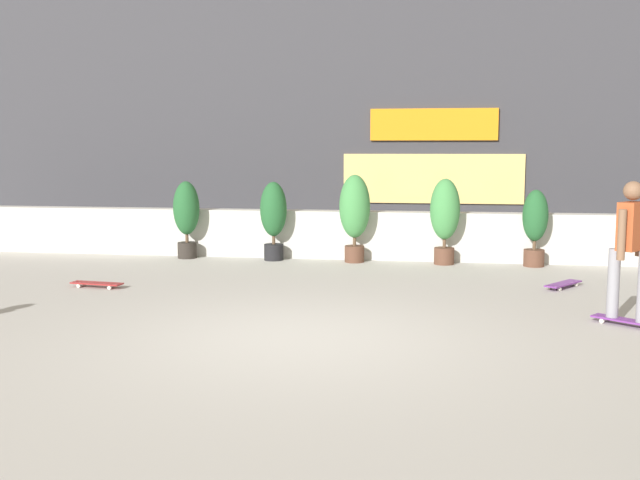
{
  "coord_description": "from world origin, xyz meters",
  "views": [
    {
      "loc": [
        1.49,
        -7.82,
        2.06
      ],
      "look_at": [
        0.0,
        1.5,
        0.9
      ],
      "focal_mm": 41.61,
      "sensor_mm": 36.0,
      "label": 1
    }
  ],
  "objects_px": {
    "potted_plant_0": "(186,214)",
    "skateboard_near_camera": "(563,284)",
    "potted_plant_4": "(535,223)",
    "skater_mid_plaza": "(630,246)",
    "potted_plant_3": "(445,214)",
    "potted_plant_2": "(355,211)",
    "potted_plant_1": "(273,215)",
    "skateboard_aside": "(97,284)"
  },
  "relations": [
    {
      "from": "potted_plant_0",
      "to": "potted_plant_3",
      "type": "bearing_deg",
      "value": 0.0
    },
    {
      "from": "potted_plant_4",
      "to": "skateboard_aside",
      "type": "height_order",
      "value": "potted_plant_4"
    },
    {
      "from": "potted_plant_1",
      "to": "skateboard_near_camera",
      "type": "relative_size",
      "value": 1.91
    },
    {
      "from": "potted_plant_2",
      "to": "skater_mid_plaza",
      "type": "distance_m",
      "value": 5.76
    },
    {
      "from": "potted_plant_1",
      "to": "skateboard_near_camera",
      "type": "height_order",
      "value": "potted_plant_1"
    },
    {
      "from": "potted_plant_4",
      "to": "skater_mid_plaza",
      "type": "height_order",
      "value": "skater_mid_plaza"
    },
    {
      "from": "potted_plant_1",
      "to": "potted_plant_2",
      "type": "xyz_separation_m",
      "value": [
        1.51,
        -0.0,
        0.09
      ]
    },
    {
      "from": "skateboard_aside",
      "to": "potted_plant_2",
      "type": "bearing_deg",
      "value": 41.53
    },
    {
      "from": "potted_plant_1",
      "to": "potted_plant_4",
      "type": "distance_m",
      "value": 4.7
    },
    {
      "from": "potted_plant_1",
      "to": "potted_plant_4",
      "type": "bearing_deg",
      "value": -0.0
    },
    {
      "from": "potted_plant_1",
      "to": "skateboard_near_camera",
      "type": "distance_m",
      "value": 5.35
    },
    {
      "from": "potted_plant_1",
      "to": "potted_plant_3",
      "type": "xyz_separation_m",
      "value": [
        3.14,
        0.0,
        0.05
      ]
    },
    {
      "from": "skateboard_near_camera",
      "to": "potted_plant_0",
      "type": "bearing_deg",
      "value": 162.64
    },
    {
      "from": "potted_plant_0",
      "to": "potted_plant_3",
      "type": "distance_m",
      "value": 4.82
    },
    {
      "from": "potted_plant_3",
      "to": "skateboard_aside",
      "type": "bearing_deg",
      "value": -148.77
    },
    {
      "from": "potted_plant_0",
      "to": "skater_mid_plaza",
      "type": "bearing_deg",
      "value": -32.62
    },
    {
      "from": "potted_plant_0",
      "to": "potted_plant_4",
      "type": "distance_m",
      "value": 6.38
    },
    {
      "from": "potted_plant_1",
      "to": "potted_plant_4",
      "type": "height_order",
      "value": "potted_plant_1"
    },
    {
      "from": "potted_plant_4",
      "to": "potted_plant_3",
      "type": "bearing_deg",
      "value": 180.0
    },
    {
      "from": "potted_plant_1",
      "to": "skateboard_aside",
      "type": "height_order",
      "value": "potted_plant_1"
    },
    {
      "from": "potted_plant_4",
      "to": "skateboard_near_camera",
      "type": "distance_m",
      "value": 2.18
    },
    {
      "from": "potted_plant_1",
      "to": "skateboard_near_camera",
      "type": "xyz_separation_m",
      "value": [
        4.88,
        -2.05,
        -0.78
      ]
    },
    {
      "from": "skater_mid_plaza",
      "to": "potted_plant_0",
      "type": "bearing_deg",
      "value": 147.38
    },
    {
      "from": "potted_plant_1",
      "to": "skateboard_aside",
      "type": "bearing_deg",
      "value": -122.79
    },
    {
      "from": "potted_plant_1",
      "to": "skateboard_aside",
      "type": "relative_size",
      "value": 1.79
    },
    {
      "from": "skateboard_near_camera",
      "to": "skateboard_aside",
      "type": "distance_m",
      "value": 6.97
    },
    {
      "from": "potted_plant_2",
      "to": "potted_plant_4",
      "type": "distance_m",
      "value": 3.19
    },
    {
      "from": "skateboard_near_camera",
      "to": "skateboard_aside",
      "type": "height_order",
      "value": "same"
    },
    {
      "from": "potted_plant_2",
      "to": "potted_plant_3",
      "type": "distance_m",
      "value": 1.62
    },
    {
      "from": "potted_plant_0",
      "to": "potted_plant_2",
      "type": "bearing_deg",
      "value": 0.0
    },
    {
      "from": "potted_plant_4",
      "to": "skateboard_aside",
      "type": "distance_m",
      "value": 7.43
    },
    {
      "from": "potted_plant_3",
      "to": "potted_plant_1",
      "type": "bearing_deg",
      "value": 180.0
    },
    {
      "from": "skater_mid_plaza",
      "to": "skateboard_near_camera",
      "type": "relative_size",
      "value": 2.22
    },
    {
      "from": "potted_plant_0",
      "to": "skateboard_aside",
      "type": "relative_size",
      "value": 1.78
    },
    {
      "from": "skater_mid_plaza",
      "to": "potted_plant_4",
      "type": "bearing_deg",
      "value": 96.68
    },
    {
      "from": "potted_plant_3",
      "to": "potted_plant_2",
      "type": "bearing_deg",
      "value": -180.0
    },
    {
      "from": "skater_mid_plaza",
      "to": "skateboard_aside",
      "type": "height_order",
      "value": "skater_mid_plaza"
    },
    {
      "from": "potted_plant_0",
      "to": "skateboard_near_camera",
      "type": "distance_m",
      "value": 6.92
    },
    {
      "from": "potted_plant_2",
      "to": "skater_mid_plaza",
      "type": "xyz_separation_m",
      "value": [
        3.7,
        -4.42,
        0.0
      ]
    },
    {
      "from": "potted_plant_2",
      "to": "potted_plant_3",
      "type": "height_order",
      "value": "potted_plant_2"
    },
    {
      "from": "skater_mid_plaza",
      "to": "skateboard_aside",
      "type": "xyz_separation_m",
      "value": [
        -7.23,
        1.3,
        -0.88
      ]
    },
    {
      "from": "potted_plant_0",
      "to": "potted_plant_2",
      "type": "xyz_separation_m",
      "value": [
        3.2,
        0.0,
        0.1
      ]
    }
  ]
}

